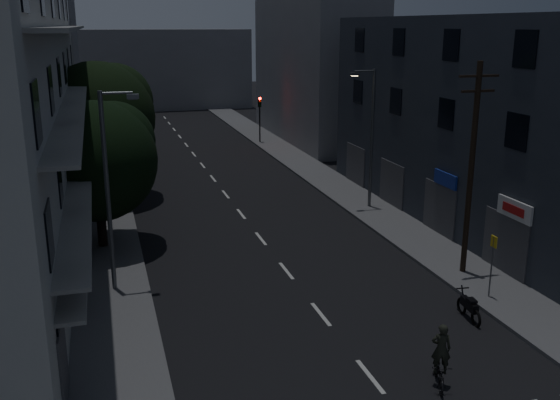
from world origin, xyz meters
TOP-DOWN VIEW (x-y plane):
  - ground at (0.00, 25.00)m, footprint 160.00×160.00m
  - sidewalk_left at (-7.50, 25.00)m, footprint 3.00×90.00m
  - sidewalk_right at (7.50, 25.00)m, footprint 3.00×90.00m
  - lane_markings at (0.00, 31.25)m, footprint 0.15×60.50m
  - building_right at (11.99, 14.00)m, footprint 6.19×28.00m
  - building_far_left at (-12.00, 48.00)m, footprint 6.00×20.00m
  - building_far_right at (12.00, 42.00)m, footprint 6.00×20.00m
  - building_far_end at (0.00, 70.00)m, footprint 24.00×8.00m
  - tree_near at (-7.69, 16.36)m, footprint 5.72×5.72m
  - tree_mid at (-7.45, 25.28)m, footprint 6.80×6.80m
  - tree_far at (-7.44, 37.20)m, footprint 5.30×5.30m
  - traffic_signal_far_right at (6.62, 41.24)m, footprint 0.28×0.37m
  - traffic_signal_far_left at (-6.74, 39.21)m, footprint 0.28×0.37m
  - street_lamp_left_near at (-7.27, 10.85)m, footprint 1.51×0.25m
  - street_lamp_right at (7.45, 18.98)m, footprint 1.51×0.25m
  - street_lamp_left_far at (-7.31, 29.55)m, footprint 1.51×0.25m
  - utility_pole at (7.31, 8.48)m, footprint 1.80×0.24m
  - bus_stop_sign at (6.83, 5.84)m, footprint 0.06×0.35m
  - motorcycle at (5.13, 4.61)m, footprint 0.51×1.77m
  - cyclist at (1.79, 0.98)m, footprint 1.11×1.69m

SIDE VIEW (x-z plane):
  - ground at x=0.00m, z-range 0.00..0.00m
  - lane_markings at x=0.00m, z-range 0.00..0.01m
  - sidewalk_left at x=-7.50m, z-range 0.00..0.15m
  - sidewalk_right at x=7.50m, z-range 0.00..0.15m
  - motorcycle at x=5.13m, z-range -0.12..1.02m
  - cyclist at x=1.79m, z-range -0.33..1.70m
  - bus_stop_sign at x=6.83m, z-range 0.63..3.15m
  - traffic_signal_far_right at x=6.62m, z-range 1.05..5.15m
  - traffic_signal_far_left at x=-6.74m, z-range 1.05..5.15m
  - tree_far at x=-7.44m, z-range 0.98..7.53m
  - tree_near at x=-7.69m, z-range 1.04..8.09m
  - street_lamp_left_near at x=-7.27m, z-range 0.60..8.60m
  - street_lamp_right at x=7.45m, z-range 0.60..8.60m
  - street_lamp_left_far at x=-7.31m, z-range 0.60..8.60m
  - utility_pole at x=7.31m, z-range 0.37..9.37m
  - building_far_end at x=0.00m, z-range 0.00..10.00m
  - tree_mid at x=-7.45m, z-range 1.19..9.56m
  - building_right at x=11.99m, z-range 0.00..11.00m
  - building_far_right at x=12.00m, z-range 0.00..13.00m
  - building_far_left at x=-12.00m, z-range 0.00..16.00m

